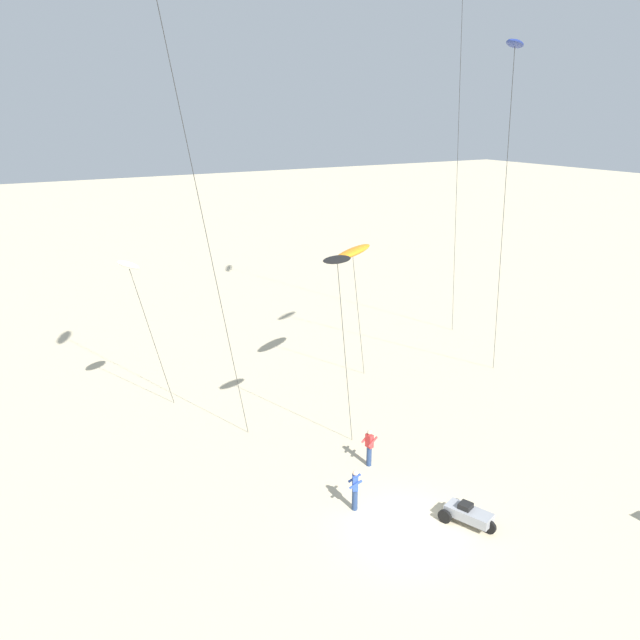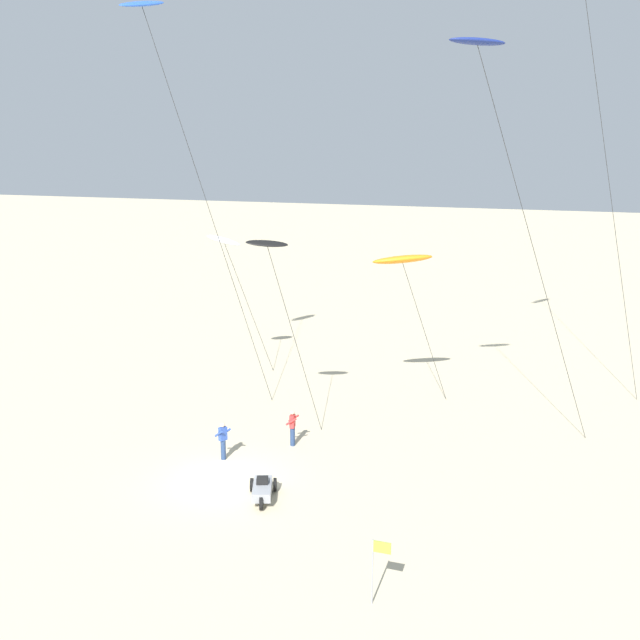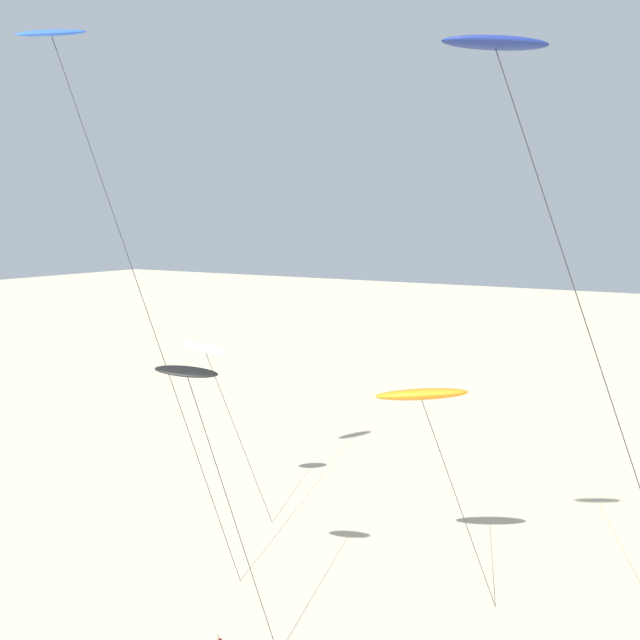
{
  "view_description": "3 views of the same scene",
  "coord_description": "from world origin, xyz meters",
  "views": [
    {
      "loc": [
        -12.72,
        -15.49,
        14.45
      ],
      "look_at": [
        2.26,
        10.1,
        4.71
      ],
      "focal_mm": 36.27,
      "sensor_mm": 36.0,
      "label": 1
    },
    {
      "loc": [
        12.79,
        -24.94,
        13.33
      ],
      "look_at": [
        0.15,
        11.34,
        4.13
      ],
      "focal_mm": 42.08,
      "sensor_mm": 36.0,
      "label": 2
    },
    {
      "loc": [
        13.61,
        -10.3,
        13.28
      ],
      "look_at": [
        -0.79,
        13.43,
        9.4
      ],
      "focal_mm": 40.42,
      "sensor_mm": 36.0,
      "label": 3
    }
  ],
  "objects": [
    {
      "name": "kite_navy",
      "position": [
        8.66,
        5.19,
        16.68
      ],
      "size": [
        6.28,
        5.36,
        17.16
      ],
      "color": "navy",
      "rests_on": "ground"
    },
    {
      "name": "kite_black",
      "position": [
        -0.01,
        4.9,
        8.82
      ],
      "size": [
        2.89,
        2.32,
        9.24
      ],
      "color": "black",
      "rests_on": "ground"
    },
    {
      "name": "kite_orange",
      "position": [
        4.61,
        10.89,
        7.64
      ],
      "size": [
        3.72,
        2.98,
        8.05
      ],
      "color": "orange",
      "rests_on": "ground"
    },
    {
      "name": "kite_white",
      "position": [
        -5.98,
        12.68,
        7.85
      ],
      "size": [
        2.98,
        2.89,
        8.48
      ],
      "color": "white",
      "rests_on": "ground"
    },
    {
      "name": "kite_blue",
      "position": [
        -6.18,
        5.91,
        18.84
      ],
      "size": [
        5.17,
        4.93,
        19.58
      ],
      "color": "blue",
      "rests_on": "ground"
    }
  ]
}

